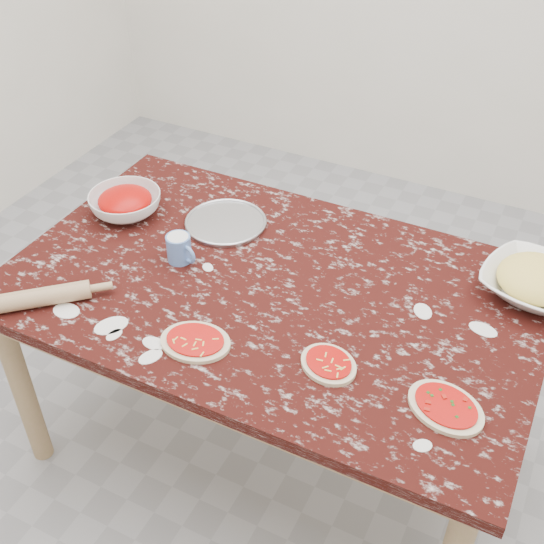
{
  "coord_description": "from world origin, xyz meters",
  "views": [
    {
      "loc": [
        0.71,
        -1.42,
        2.08
      ],
      "look_at": [
        0.0,
        0.0,
        0.8
      ],
      "focal_mm": 45.3,
      "sensor_mm": 36.0,
      "label": 1
    }
  ],
  "objects_px": {
    "flour_mug": "(180,248)",
    "rolling_pin": "(41,297)",
    "sauce_bowl": "(126,204)",
    "pizza_tray": "(226,223)",
    "cheese_bowl": "(534,284)",
    "worktable": "(272,305)"
  },
  "relations": [
    {
      "from": "flour_mug",
      "to": "rolling_pin",
      "type": "relative_size",
      "value": 0.41
    },
    {
      "from": "sauce_bowl",
      "to": "rolling_pin",
      "type": "xyz_separation_m",
      "value": [
        0.06,
        -0.5,
        -0.01
      ]
    },
    {
      "from": "pizza_tray",
      "to": "rolling_pin",
      "type": "relative_size",
      "value": 0.97
    },
    {
      "from": "pizza_tray",
      "to": "sauce_bowl",
      "type": "bearing_deg",
      "value": -164.57
    },
    {
      "from": "cheese_bowl",
      "to": "sauce_bowl",
      "type": "bearing_deg",
      "value": -172.1
    },
    {
      "from": "rolling_pin",
      "to": "worktable",
      "type": "bearing_deg",
      "value": 34.08
    },
    {
      "from": "sauce_bowl",
      "to": "cheese_bowl",
      "type": "bearing_deg",
      "value": 7.9
    },
    {
      "from": "flour_mug",
      "to": "rolling_pin",
      "type": "xyz_separation_m",
      "value": [
        -0.25,
        -0.36,
        -0.02
      ]
    },
    {
      "from": "cheese_bowl",
      "to": "rolling_pin",
      "type": "distance_m",
      "value": 1.44
    },
    {
      "from": "sauce_bowl",
      "to": "flour_mug",
      "type": "relative_size",
      "value": 2.17
    },
    {
      "from": "worktable",
      "to": "rolling_pin",
      "type": "bearing_deg",
      "value": -145.92
    },
    {
      "from": "pizza_tray",
      "to": "flour_mug",
      "type": "bearing_deg",
      "value": -97.08
    },
    {
      "from": "pizza_tray",
      "to": "sauce_bowl",
      "type": "relative_size",
      "value": 1.1
    },
    {
      "from": "worktable",
      "to": "rolling_pin",
      "type": "distance_m",
      "value": 0.68
    },
    {
      "from": "cheese_bowl",
      "to": "rolling_pin",
      "type": "relative_size",
      "value": 1.08
    },
    {
      "from": "sauce_bowl",
      "to": "flour_mug",
      "type": "xyz_separation_m",
      "value": [
        0.31,
        -0.14,
        0.01
      ]
    },
    {
      "from": "pizza_tray",
      "to": "flour_mug",
      "type": "distance_m",
      "value": 0.24
    },
    {
      "from": "worktable",
      "to": "pizza_tray",
      "type": "distance_m",
      "value": 0.37
    },
    {
      "from": "sauce_bowl",
      "to": "rolling_pin",
      "type": "relative_size",
      "value": 0.88
    },
    {
      "from": "sauce_bowl",
      "to": "cheese_bowl",
      "type": "relative_size",
      "value": 0.82
    },
    {
      "from": "sauce_bowl",
      "to": "pizza_tray",
      "type": "bearing_deg",
      "value": 15.43
    },
    {
      "from": "rolling_pin",
      "to": "flour_mug",
      "type": "bearing_deg",
      "value": 55.54
    }
  ]
}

